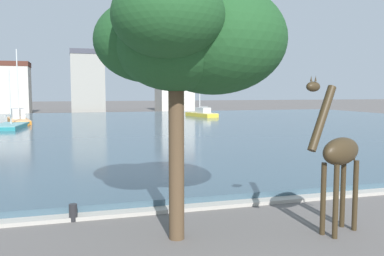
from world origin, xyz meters
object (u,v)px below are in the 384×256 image
object	(u,v)px
shade_tree	(186,40)
sailboat_teal	(12,127)
giraffe_statue	(338,155)
sailboat_orange	(19,121)
mooring_bollard	(73,213)
sailboat_yellow	(200,114)

from	to	relation	value
shade_tree	sailboat_teal	bearing A→B (deg)	105.05
giraffe_statue	shade_tree	size ratio (longest dim) A/B	0.64
sailboat_orange	mooring_bollard	bearing A→B (deg)	-80.79
sailboat_yellow	mooring_bollard	distance (m)	43.78
giraffe_statue	sailboat_yellow	size ratio (longest dim) A/B	0.43
sailboat_teal	giraffe_statue	bearing A→B (deg)	-69.10
shade_tree	giraffe_statue	bearing A→B (deg)	-12.34
giraffe_statue	mooring_bollard	distance (m)	7.56
sailboat_teal	shade_tree	size ratio (longest dim) A/B	1.07
giraffe_statue	sailboat_yellow	xyz separation A→B (m)	(9.83, 43.55, -1.54)
mooring_bollard	sailboat_orange	bearing A→B (deg)	99.21
mooring_bollard	giraffe_statue	bearing A→B (deg)	-24.19
sailboat_orange	mooring_bollard	size ratio (longest dim) A/B	19.07
sailboat_teal	shade_tree	bearing A→B (deg)	-74.95
sailboat_yellow	sailboat_teal	distance (m)	24.86
sailboat_orange	mooring_bollard	distance (m)	35.22
mooring_bollard	shade_tree	bearing A→B (deg)	-37.45
giraffe_statue	shade_tree	distance (m)	4.92
giraffe_statue	shade_tree	world-z (taller)	shade_tree
sailboat_orange	shade_tree	bearing A→B (deg)	-77.10
giraffe_statue	mooring_bollard	size ratio (longest dim) A/B	8.25
shade_tree	sailboat_yellow	bearing A→B (deg)	72.21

